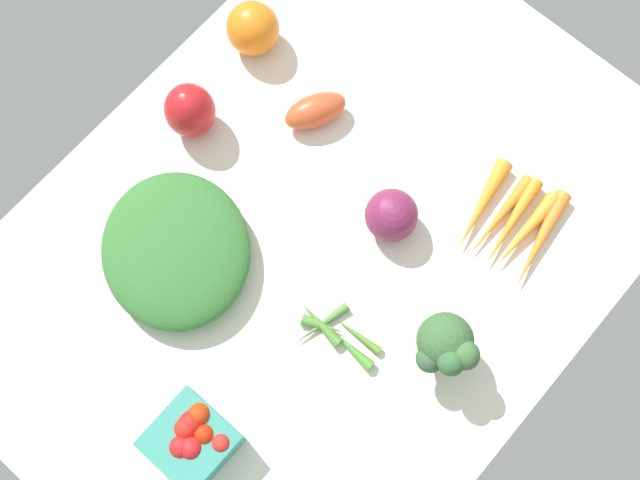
# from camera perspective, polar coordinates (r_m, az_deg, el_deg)

# --- Properties ---
(tablecloth) EXTENTS (1.04, 0.76, 0.02)m
(tablecloth) POSITION_cam_1_polar(r_m,az_deg,el_deg) (1.25, 0.00, -0.38)
(tablecloth) COLOR silver
(tablecloth) RESTS_ON ground
(red_onion_near_basket) EXTENTS (0.08, 0.08, 0.08)m
(red_onion_near_basket) POSITION_cam_1_polar(r_m,az_deg,el_deg) (1.21, 4.85, 1.68)
(red_onion_near_basket) COLOR #79244B
(red_onion_near_basket) RESTS_ON tablecloth
(okra_pile) EXTENTS (0.09, 0.13, 0.02)m
(okra_pile) POSITION_cam_1_polar(r_m,az_deg,el_deg) (1.20, 0.89, -6.21)
(okra_pile) COLOR #55842E
(okra_pile) RESTS_ON tablecloth
(leafy_greens_clump) EXTENTS (0.31, 0.32, 0.06)m
(leafy_greens_clump) POSITION_cam_1_polar(r_m,az_deg,el_deg) (1.22, -9.71, -0.68)
(leafy_greens_clump) COLOR #336E31
(leafy_greens_clump) RESTS_ON tablecloth
(roma_tomato) EXTENTS (0.11, 0.09, 0.05)m
(roma_tomato) POSITION_cam_1_polar(r_m,az_deg,el_deg) (1.29, -0.32, 8.74)
(roma_tomato) COLOR #D75029
(roma_tomato) RESTS_ON tablecloth
(bell_pepper_red) EXTENTS (0.10, 0.10, 0.10)m
(bell_pepper_red) POSITION_cam_1_polar(r_m,az_deg,el_deg) (1.27, -8.79, 8.65)
(bell_pepper_red) COLOR red
(bell_pepper_red) RESTS_ON tablecloth
(bell_pepper_orange) EXTENTS (0.10, 0.10, 0.08)m
(bell_pepper_orange) POSITION_cam_1_polar(r_m,az_deg,el_deg) (1.33, -4.57, 14.08)
(bell_pepper_orange) COLOR orange
(bell_pepper_orange) RESTS_ON tablecloth
(broccoli_head) EXTENTS (0.09, 0.09, 0.11)m
(broccoli_head) POSITION_cam_1_polar(r_m,az_deg,el_deg) (1.15, 8.54, -7.11)
(broccoli_head) COLOR #A5C289
(broccoli_head) RESTS_ON tablecloth
(berry_basket) EXTENTS (0.10, 0.10, 0.08)m
(berry_basket) POSITION_cam_1_polar(r_m,az_deg,el_deg) (1.17, -8.67, -13.22)
(berry_basket) COLOR teal
(berry_basket) RESTS_ON tablecloth
(carrot_bunch) EXTENTS (0.17, 0.15, 0.03)m
(carrot_bunch) POSITION_cam_1_polar(r_m,az_deg,el_deg) (1.27, 12.86, 1.07)
(carrot_bunch) COLOR orange
(carrot_bunch) RESTS_ON tablecloth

